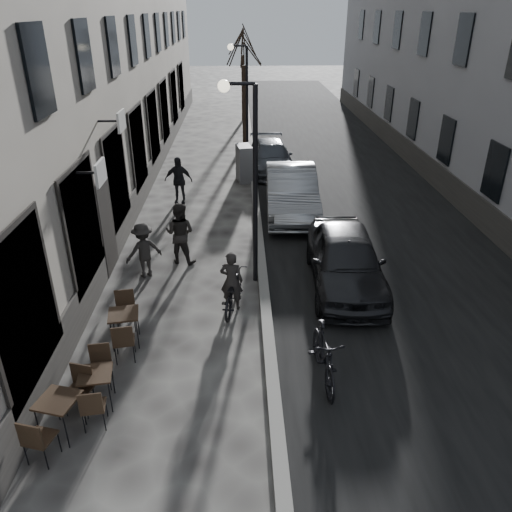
{
  "coord_description": "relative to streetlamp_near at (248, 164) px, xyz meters",
  "views": [
    {
      "loc": [
        -0.37,
        -5.6,
        6.52
      ],
      "look_at": [
        -0.06,
        3.83,
        1.8
      ],
      "focal_mm": 35.0,
      "sensor_mm": 36.0,
      "label": 1
    }
  ],
  "objects": [
    {
      "name": "ground",
      "position": [
        0.17,
        -6.0,
        -3.16
      ],
      "size": [
        120.0,
        120.0,
        0.0
      ],
      "primitive_type": "plane",
      "color": "#322F2D",
      "rests_on": "ground"
    },
    {
      "name": "road",
      "position": [
        4.02,
        10.0,
        -3.16
      ],
      "size": [
        7.3,
        60.0,
        0.0
      ],
      "primitive_type": "cube",
      "color": "black",
      "rests_on": "ground"
    },
    {
      "name": "kerb",
      "position": [
        0.37,
        10.0,
        -3.1
      ],
      "size": [
        0.25,
        60.0,
        0.12
      ],
      "primitive_type": "cube",
      "color": "gray",
      "rests_on": "ground"
    },
    {
      "name": "streetlamp_near",
      "position": [
        0.0,
        0.0,
        0.0
      ],
      "size": [
        0.9,
        0.28,
        5.09
      ],
      "color": "black",
      "rests_on": "ground"
    },
    {
      "name": "streetlamp_far",
      "position": [
        0.0,
        12.0,
        0.0
      ],
      "size": [
        0.9,
        0.28,
        5.09
      ],
      "color": "black",
      "rests_on": "ground"
    },
    {
      "name": "tree_near",
      "position": [
        0.07,
        15.0,
        1.5
      ],
      "size": [
        2.4,
        2.4,
        5.7
      ],
      "color": "black",
      "rests_on": "ground"
    },
    {
      "name": "tree_far",
      "position": [
        0.07,
        21.0,
        1.5
      ],
      "size": [
        2.4,
        2.4,
        5.7
      ],
      "color": "black",
      "rests_on": "ground"
    },
    {
      "name": "bistro_set_a",
      "position": [
        -3.26,
        -5.23,
        -2.7
      ],
      "size": [
        0.81,
        1.57,
        0.89
      ],
      "rotation": [
        0.0,
        0.0,
        -0.27
      ],
      "color": "black",
      "rests_on": "ground"
    },
    {
      "name": "bistro_set_b",
      "position": [
        -2.82,
        -4.55,
        -2.73
      ],
      "size": [
        0.65,
        1.46,
        0.84
      ],
      "rotation": [
        0.0,
        0.0,
        0.13
      ],
      "color": "black",
      "rests_on": "ground"
    },
    {
      "name": "bistro_set_c",
      "position": [
        -2.7,
        -2.69,
        -2.7
      ],
      "size": [
        0.72,
        1.57,
        0.9
      ],
      "rotation": [
        0.0,
        0.0,
        0.17
      ],
      "color": "black",
      "rests_on": "ground"
    },
    {
      "name": "utility_cabinet",
      "position": [
        -0.02,
        8.5,
        -2.42
      ],
      "size": [
        0.71,
        1.07,
        1.48
      ],
      "primitive_type": "cube",
      "rotation": [
        0.0,
        0.0,
        0.18
      ],
      "color": "#5F5F61",
      "rests_on": "ground"
    },
    {
      "name": "bicycle",
      "position": [
        -0.43,
        -1.35,
        -2.7
      ],
      "size": [
        0.87,
        1.81,
        0.91
      ],
      "primitive_type": "imported",
      "rotation": [
        0.0,
        0.0,
        2.98
      ],
      "color": "black",
      "rests_on": "ground"
    },
    {
      "name": "cyclist_rider",
      "position": [
        -0.43,
        -1.35,
        -2.41
      ],
      "size": [
        0.59,
        0.44,
        1.49
      ],
      "primitive_type": "imported",
      "rotation": [
        0.0,
        0.0,
        2.98
      ],
      "color": "#272322",
      "rests_on": "ground"
    },
    {
      "name": "pedestrian_near",
      "position": [
        -1.89,
        1.15,
        -2.28
      ],
      "size": [
        1.02,
        0.89,
        1.77
      ],
      "primitive_type": "imported",
      "rotation": [
        0.0,
        0.0,
        2.84
      ],
      "color": "black",
      "rests_on": "ground"
    },
    {
      "name": "pedestrian_mid",
      "position": [
        -2.77,
        0.34,
        -2.4
      ],
      "size": [
        1.14,
        0.98,
        1.53
      ],
      "primitive_type": "imported",
      "rotation": [
        0.0,
        0.0,
        3.65
      ],
      "color": "#262421",
      "rests_on": "ground"
    },
    {
      "name": "pedestrian_far",
      "position": [
        -2.44,
        5.95,
        -2.3
      ],
      "size": [
        1.04,
        0.5,
        1.73
      ],
      "primitive_type": "imported",
      "rotation": [
        0.0,
        0.0,
        -0.08
      ],
      "color": "black",
      "rests_on": "ground"
    },
    {
      "name": "car_near",
      "position": [
        2.47,
        -0.34,
        -2.41
      ],
      "size": [
        2.0,
        4.51,
        1.51
      ],
      "primitive_type": "imported",
      "rotation": [
        0.0,
        0.0,
        -0.05
      ],
      "color": "black",
      "rests_on": "ground"
    },
    {
      "name": "car_mid",
      "position": [
        1.57,
        4.79,
        -2.36
      ],
      "size": [
        1.85,
        4.9,
        1.6
      ],
      "primitive_type": "imported",
      "rotation": [
        0.0,
        0.0,
        -0.03
      ],
      "color": "#95999D",
      "rests_on": "ground"
    },
    {
      "name": "car_far",
      "position": [
        1.17,
        9.88,
        -2.53
      ],
      "size": [
        2.01,
        4.43,
        1.26
      ],
      "primitive_type": "imported",
      "rotation": [
        0.0,
        0.0,
        0.06
      ],
      "color": "#3D4148",
      "rests_on": "ground"
    },
    {
      "name": "moped",
      "position": [
        1.35,
        -4.0,
        -2.59
      ],
      "size": [
        0.64,
        1.91,
        1.13
      ],
      "primitive_type": "imported",
      "rotation": [
        0.0,
        0.0,
        0.05
      ],
      "color": "black",
      "rests_on": "ground"
    }
  ]
}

